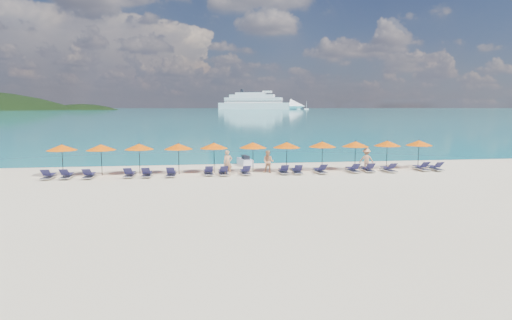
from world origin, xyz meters
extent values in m
plane|color=beige|center=(0.00, 0.00, 0.00)|extent=(1400.00, 1400.00, 0.00)
cube|color=#1FA9B2|center=(0.00, 660.00, 0.01)|extent=(1600.00, 1300.00, 0.01)
ellipsoid|color=black|center=(-150.00, 560.00, -35.00)|extent=(162.00, 126.00, 85.50)
cube|color=white|center=(84.89, 616.83, 4.93)|extent=(108.20, 57.64, 9.86)
cone|color=white|center=(145.52, 593.27, 4.93)|extent=(28.06, 28.06, 21.68)
cube|color=white|center=(83.05, 617.54, 13.80)|extent=(86.92, 47.03, 7.89)
cube|color=white|center=(81.21, 618.25, 19.71)|extent=(68.01, 38.13, 4.93)
cube|color=white|center=(79.38, 618.97, 23.66)|extent=(46.73, 27.52, 3.45)
cube|color=black|center=(83.05, 617.54, 12.32)|extent=(88.00, 47.61, 0.89)
cube|color=black|center=(83.05, 617.54, 15.77)|extent=(85.83, 46.45, 0.89)
cylinder|color=black|center=(66.70, 623.89, 27.60)|extent=(4.34, 4.34, 5.42)
cube|color=white|center=(143.39, 577.82, 0.68)|extent=(5.13, 1.71, 1.37)
cylinder|color=white|center=(143.39, 577.82, 5.13)|extent=(0.31, 0.31, 8.56)
cube|color=white|center=(152.28, 567.32, 0.84)|extent=(6.31, 2.10, 1.68)
cylinder|color=white|center=(152.28, 567.32, 6.31)|extent=(0.38, 0.38, 10.52)
cube|color=white|center=(-0.06, 9.10, 0.28)|extent=(1.18, 2.37, 0.52)
cube|color=black|center=(-0.04, 8.91, 0.66)|extent=(0.61, 1.00, 0.33)
cylinder|color=black|center=(-0.15, 9.66, 0.80)|extent=(0.52, 0.13, 0.06)
imported|color=tan|center=(-1.89, 3.99, 0.90)|extent=(0.74, 0.58, 1.80)
imported|color=tan|center=(1.15, 4.68, 0.84)|extent=(0.94, 0.78, 1.69)
imported|color=tan|center=(8.67, 4.58, 0.87)|extent=(1.21, 0.77, 1.73)
cylinder|color=black|center=(-13.43, 5.43, 1.10)|extent=(0.05, 0.05, 2.20)
cone|color=#EA5604|center=(-13.43, 5.43, 2.02)|extent=(2.10, 2.10, 0.42)
sphere|color=black|center=(-13.43, 5.43, 2.24)|extent=(0.08, 0.08, 0.08)
cylinder|color=black|center=(-10.73, 5.19, 1.10)|extent=(0.05, 0.05, 2.20)
cone|color=#EA5604|center=(-10.73, 5.19, 2.02)|extent=(2.10, 2.10, 0.42)
sphere|color=black|center=(-10.73, 5.19, 2.24)|extent=(0.08, 0.08, 0.08)
cylinder|color=black|center=(-8.14, 5.34, 1.10)|extent=(0.05, 0.05, 2.20)
cone|color=#EA5604|center=(-8.14, 5.34, 2.02)|extent=(2.10, 2.10, 0.42)
sphere|color=black|center=(-8.14, 5.34, 2.24)|extent=(0.08, 0.08, 0.08)
cylinder|color=black|center=(-5.35, 5.16, 1.10)|extent=(0.05, 0.05, 2.20)
cone|color=#EA5604|center=(-5.35, 5.16, 2.02)|extent=(2.10, 2.10, 0.42)
sphere|color=black|center=(-5.35, 5.16, 2.24)|extent=(0.08, 0.08, 0.08)
cylinder|color=black|center=(-2.79, 5.35, 1.10)|extent=(0.05, 0.05, 2.20)
cone|color=#EA5604|center=(-2.79, 5.35, 2.02)|extent=(2.10, 2.10, 0.42)
sphere|color=black|center=(-2.79, 5.35, 2.24)|extent=(0.08, 0.08, 0.08)
cylinder|color=black|center=(0.10, 5.30, 1.10)|extent=(0.05, 0.05, 2.20)
cone|color=#EA5604|center=(0.10, 5.30, 2.02)|extent=(2.10, 2.10, 0.42)
sphere|color=black|center=(0.10, 5.30, 2.24)|extent=(0.08, 0.08, 0.08)
cylinder|color=black|center=(2.63, 5.16, 1.10)|extent=(0.05, 0.05, 2.20)
cone|color=#EA5604|center=(2.63, 5.16, 2.02)|extent=(2.10, 2.10, 0.42)
sphere|color=black|center=(2.63, 5.16, 2.24)|extent=(0.08, 0.08, 0.08)
cylinder|color=black|center=(5.44, 5.32, 1.10)|extent=(0.05, 0.05, 2.20)
cone|color=#EA5604|center=(5.44, 5.32, 2.02)|extent=(2.10, 2.10, 0.42)
sphere|color=black|center=(5.44, 5.32, 2.24)|extent=(0.08, 0.08, 0.08)
cylinder|color=black|center=(8.02, 5.20, 1.10)|extent=(0.05, 0.05, 2.20)
cone|color=#EA5604|center=(8.02, 5.20, 2.02)|extent=(2.10, 2.10, 0.42)
sphere|color=black|center=(8.02, 5.20, 2.24)|extent=(0.08, 0.08, 0.08)
cylinder|color=black|center=(10.70, 5.43, 1.10)|extent=(0.05, 0.05, 2.20)
cone|color=#EA5604|center=(10.70, 5.43, 2.02)|extent=(2.10, 2.10, 0.42)
sphere|color=black|center=(10.70, 5.43, 2.24)|extent=(0.08, 0.08, 0.08)
cylinder|color=black|center=(13.35, 5.44, 1.10)|extent=(0.05, 0.05, 2.20)
cone|color=#EA5604|center=(13.35, 5.44, 2.02)|extent=(2.10, 2.10, 0.42)
sphere|color=black|center=(13.35, 5.44, 2.24)|extent=(0.08, 0.08, 0.08)
cube|color=silver|center=(-14.00, 4.15, 0.14)|extent=(0.63, 1.70, 0.06)
cube|color=#1E1D44|center=(-14.00, 4.40, 0.30)|extent=(0.55, 1.10, 0.04)
cube|color=#1E1D44|center=(-13.99, 3.60, 0.55)|extent=(0.55, 0.54, 0.43)
cube|color=silver|center=(-12.82, 4.15, 0.14)|extent=(0.63, 1.70, 0.06)
cube|color=#1E1D44|center=(-12.82, 4.40, 0.30)|extent=(0.55, 1.10, 0.04)
cube|color=#1E1D44|center=(-12.82, 3.60, 0.55)|extent=(0.55, 0.54, 0.43)
cube|color=silver|center=(-11.35, 4.04, 0.14)|extent=(0.64, 1.71, 0.06)
cube|color=#1E1D44|center=(-11.34, 4.29, 0.30)|extent=(0.56, 1.11, 0.04)
cube|color=#1E1D44|center=(-11.35, 3.49, 0.55)|extent=(0.56, 0.54, 0.43)
cube|color=silver|center=(-8.68, 4.14, 0.14)|extent=(0.72, 1.73, 0.06)
cube|color=#1E1D44|center=(-8.66, 4.39, 0.30)|extent=(0.61, 1.13, 0.04)
cube|color=#1E1D44|center=(-8.71, 3.59, 0.55)|extent=(0.58, 0.57, 0.43)
cube|color=silver|center=(-7.51, 4.10, 0.14)|extent=(0.64, 1.71, 0.06)
cube|color=#1E1D44|center=(-7.51, 4.35, 0.30)|extent=(0.57, 1.11, 0.04)
cube|color=#1E1D44|center=(-7.52, 3.55, 0.55)|extent=(0.56, 0.54, 0.43)
cube|color=silver|center=(-5.84, 4.02, 0.14)|extent=(0.67, 1.72, 0.06)
cube|color=#1E1D44|center=(-5.83, 4.27, 0.30)|extent=(0.58, 1.12, 0.04)
cube|color=#1E1D44|center=(-5.86, 3.47, 0.55)|extent=(0.57, 0.55, 0.43)
cube|color=silver|center=(-3.25, 4.29, 0.14)|extent=(0.70, 1.73, 0.06)
cube|color=#1E1D44|center=(-3.26, 4.54, 0.30)|extent=(0.60, 1.13, 0.04)
cube|color=#1E1D44|center=(-3.22, 3.74, 0.55)|extent=(0.58, 0.56, 0.43)
cube|color=silver|center=(-2.20, 4.14, 0.14)|extent=(0.69, 1.72, 0.06)
cube|color=#1E1D44|center=(-2.21, 4.39, 0.30)|extent=(0.59, 1.12, 0.04)
cube|color=#1E1D44|center=(-2.18, 3.59, 0.55)|extent=(0.57, 0.56, 0.43)
cube|color=silver|center=(-0.62, 4.12, 0.14)|extent=(0.70, 1.73, 0.06)
cube|color=#1E1D44|center=(-0.63, 4.37, 0.30)|extent=(0.60, 1.13, 0.04)
cube|color=#1E1D44|center=(-0.59, 3.57, 0.55)|extent=(0.58, 0.56, 0.43)
cube|color=silver|center=(2.18, 4.11, 0.14)|extent=(0.71, 1.73, 0.06)
cube|color=#1E1D44|center=(2.19, 4.36, 0.30)|extent=(0.61, 1.13, 0.04)
cube|color=#1E1D44|center=(2.15, 3.56, 0.55)|extent=(0.58, 0.56, 0.43)
cube|color=silver|center=(3.16, 3.99, 0.14)|extent=(0.74, 1.74, 0.06)
cube|color=#1E1D44|center=(3.18, 4.24, 0.30)|extent=(0.63, 1.14, 0.04)
cube|color=#1E1D44|center=(3.12, 3.44, 0.55)|extent=(0.59, 0.58, 0.43)
cube|color=silver|center=(4.88, 3.99, 0.14)|extent=(0.77, 1.75, 0.06)
cube|color=#1E1D44|center=(4.86, 4.24, 0.30)|extent=(0.65, 1.15, 0.04)
cube|color=#1E1D44|center=(4.93, 3.44, 0.55)|extent=(0.60, 0.58, 0.43)
cube|color=silver|center=(7.44, 4.11, 0.14)|extent=(0.66, 1.71, 0.06)
cube|color=#1E1D44|center=(7.43, 4.36, 0.30)|extent=(0.57, 1.11, 0.04)
cube|color=#1E1D44|center=(7.45, 3.56, 0.55)|extent=(0.56, 0.55, 0.43)
cube|color=silver|center=(8.63, 4.14, 0.14)|extent=(0.71, 1.73, 0.06)
cube|color=#1E1D44|center=(8.65, 4.39, 0.30)|extent=(0.61, 1.13, 0.04)
cube|color=#1E1D44|center=(8.60, 3.59, 0.55)|extent=(0.58, 0.57, 0.43)
cube|color=silver|center=(10.14, 3.90, 0.14)|extent=(0.75, 1.74, 0.06)
cube|color=#1E1D44|center=(10.12, 4.15, 0.30)|extent=(0.63, 1.14, 0.04)
cube|color=#1E1D44|center=(10.18, 3.35, 0.55)|extent=(0.59, 0.58, 0.43)
cube|color=silver|center=(12.96, 4.27, 0.14)|extent=(0.64, 1.71, 0.06)
cube|color=#1E1D44|center=(12.95, 4.52, 0.30)|extent=(0.56, 1.11, 0.04)
cube|color=#1E1D44|center=(12.96, 3.72, 0.55)|extent=(0.56, 0.54, 0.43)
cube|color=silver|center=(13.99, 4.09, 0.14)|extent=(0.64, 1.71, 0.06)
cube|color=#1E1D44|center=(14.00, 4.34, 0.30)|extent=(0.56, 1.11, 0.04)
cube|color=#1E1D44|center=(13.99, 3.54, 0.55)|extent=(0.56, 0.54, 0.43)
camera|label=1|loc=(-4.12, -26.02, 4.90)|focal=30.00mm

